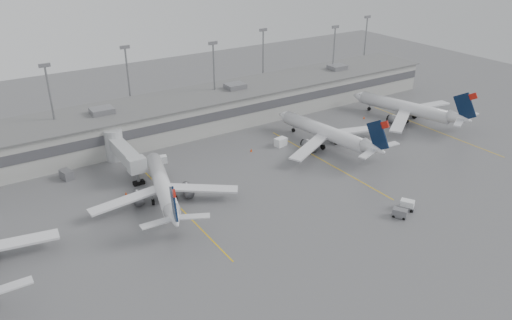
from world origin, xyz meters
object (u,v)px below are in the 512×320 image
jet_mid_left (163,187)px  baggage_tug (407,206)px  jet_mid_right (328,133)px  jet_far_right (410,108)px

jet_mid_left → baggage_tug: (35.95, -26.52, -2.40)m
jet_mid_right → baggage_tug: bearing=-109.8°
jet_mid_right → jet_far_right: (28.88, 1.45, 0.07)m
jet_mid_left → baggage_tug: 44.74m
jet_mid_left → jet_mid_right: size_ratio=0.91×
jet_far_right → baggage_tug: size_ratio=10.19×
jet_mid_right → baggage_tug: (-6.50, -29.76, -2.65)m
jet_mid_right → jet_far_right: size_ratio=1.00×
jet_mid_left → baggage_tug: jet_mid_left is taller
jet_far_right → baggage_tug: bearing=-154.0°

